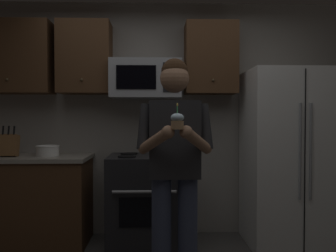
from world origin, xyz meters
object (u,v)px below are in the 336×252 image
(knife_block, at_px, (10,145))
(bowl_large_white, at_px, (48,151))
(person, at_px, (175,160))
(cupcake, at_px, (177,121))
(oven_range, at_px, (146,200))
(microwave, at_px, (146,79))
(refrigerator, at_px, (290,157))

(knife_block, xyz_separation_m, bowl_large_white, (0.38, 0.02, -0.06))
(person, height_order, cupcake, person)
(oven_range, xyz_separation_m, cupcake, (0.25, -1.32, 0.83))
(microwave, distance_m, cupcake, 1.53)
(knife_block, height_order, bowl_large_white, knife_block)
(oven_range, relative_size, refrigerator, 0.52)
(microwave, distance_m, person, 1.35)
(bowl_large_white, bearing_deg, oven_range, 0.79)
(bowl_large_white, bearing_deg, person, -38.22)
(refrigerator, bearing_deg, knife_block, 179.80)
(microwave, relative_size, person, 0.42)
(microwave, bearing_deg, refrigerator, -6.03)
(refrigerator, relative_size, person, 1.02)
(microwave, relative_size, knife_block, 2.31)
(cupcake, bearing_deg, person, 90.00)
(refrigerator, bearing_deg, bowl_large_white, 179.41)
(microwave, distance_m, bowl_large_white, 1.25)
(refrigerator, height_order, person, refrigerator)
(person, bearing_deg, cupcake, -90.00)
(refrigerator, relative_size, knife_block, 5.63)
(microwave, height_order, person, microwave)
(microwave, bearing_deg, knife_block, -173.82)
(knife_block, xyz_separation_m, cupcake, (1.62, -1.29, 0.26))
(oven_range, xyz_separation_m, bowl_large_white, (-1.00, -0.01, 0.52))
(bowl_large_white, bearing_deg, refrigerator, -0.59)
(oven_range, distance_m, microwave, 1.26)
(oven_range, xyz_separation_m, knife_block, (-1.37, -0.03, 0.57))
(refrigerator, height_order, knife_block, refrigerator)
(refrigerator, bearing_deg, microwave, 173.97)
(oven_range, bearing_deg, person, -75.91)
(knife_block, height_order, person, person)
(microwave, xyz_separation_m, refrigerator, (1.50, -0.16, -0.82))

